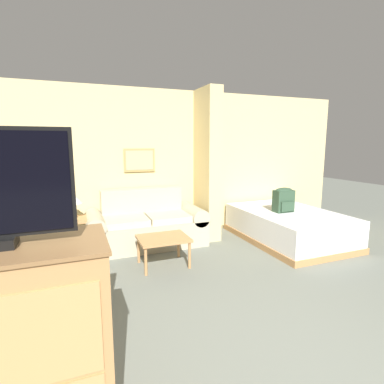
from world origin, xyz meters
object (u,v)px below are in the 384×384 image
(couch, at_px, (146,226))
(table_lamp, at_px, (70,199))
(coffee_table, at_px, (163,241))
(bed, at_px, (287,225))
(backpack, at_px, (284,199))
(tv_dresser, at_px, (2,357))

(couch, bearing_deg, table_lamp, -178.36)
(coffee_table, height_order, bed, bed)
(couch, height_order, backpack, backpack)
(table_lamp, bearing_deg, couch, 1.64)
(table_lamp, relative_size, bed, 0.20)
(coffee_table, relative_size, backpack, 1.62)
(couch, distance_m, backpack, 2.36)
(coffee_table, bearing_deg, backpack, 6.84)
(tv_dresser, xyz_separation_m, bed, (3.80, 2.44, -0.33))
(tv_dresser, height_order, bed, tv_dresser)
(coffee_table, distance_m, backpack, 2.25)
(table_lamp, height_order, backpack, table_lamp)
(table_lamp, relative_size, tv_dresser, 0.35)
(coffee_table, xyz_separation_m, backpack, (2.20, 0.26, 0.38))
(couch, distance_m, tv_dresser, 3.42)
(coffee_table, relative_size, table_lamp, 1.62)
(tv_dresser, bearing_deg, couch, 64.67)
(bed, bearing_deg, couch, 164.68)
(coffee_table, relative_size, tv_dresser, 0.58)
(table_lamp, xyz_separation_m, backpack, (3.36, -0.63, -0.12))
(couch, height_order, coffee_table, couch)
(table_lamp, bearing_deg, tv_dresser, -96.11)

